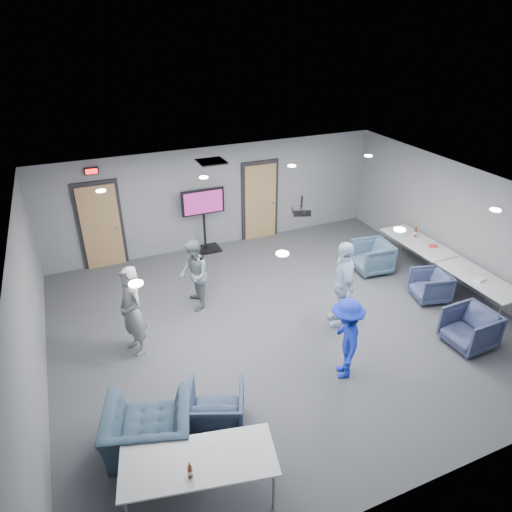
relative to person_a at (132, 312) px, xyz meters
name	(u,v)px	position (x,y,z in m)	size (l,w,h in m)	color
floor	(284,323)	(2.91, -0.32, -0.88)	(9.00, 9.00, 0.00)	#393B41
ceiling	(288,199)	(2.91, -0.32, 1.82)	(9.00, 9.00, 0.00)	white
wall_back	(218,197)	(2.91, 3.68, 0.47)	(9.00, 0.02, 2.70)	slate
wall_front	(435,415)	(2.91, -4.32, 0.47)	(9.00, 0.02, 2.70)	slate
wall_left	(29,321)	(-1.59, -0.32, 0.47)	(0.02, 8.00, 2.70)	slate
wall_right	(464,227)	(7.41, -0.32, 0.47)	(0.02, 8.00, 2.70)	slate
door_left	(101,226)	(-0.09, 3.63, 0.19)	(1.06, 0.17, 2.24)	black
door_right	(260,201)	(4.11, 3.63, 0.19)	(1.06, 0.17, 2.24)	black
exit_sign	(91,171)	(-0.09, 3.61, 1.57)	(0.32, 0.08, 0.16)	black
hvac_diffuser	(212,162)	(2.41, 2.48, 1.81)	(0.60, 0.60, 0.03)	black
downlights	(288,200)	(2.91, -0.32, 1.81)	(6.18, 3.78, 0.02)	white
person_a	(132,312)	(0.00, 0.00, 0.00)	(0.64, 0.42, 1.76)	gray
person_b	(193,275)	(1.42, 0.97, -0.09)	(0.77, 0.60, 1.58)	slate
person_c	(343,284)	(3.97, -0.73, 0.03)	(1.07, 0.45, 1.82)	silver
person_d	(346,339)	(3.19, -2.06, -0.11)	(0.99, 0.57, 1.53)	#1A2CAB
chair_right_a	(372,257)	(5.83, 0.77, -0.50)	(0.82, 0.84, 0.77)	#3E576C
chair_right_b	(430,286)	(6.26, -0.78, -0.54)	(0.72, 0.74, 0.67)	#3B4566
chair_right_c	(470,328)	(5.81, -2.32, -0.50)	(0.80, 0.83, 0.75)	#343C5A
chair_front_a	(216,410)	(0.78, -2.32, -0.50)	(0.81, 0.84, 0.76)	#334059
chair_front_b	(149,431)	(-0.23, -2.32, -0.49)	(1.19, 1.04, 0.78)	#314455
table_right_a	(418,243)	(6.91, 0.47, -0.19)	(0.80, 1.93, 0.73)	silver
table_right_b	(480,280)	(6.91, -1.43, -0.19)	(0.76, 1.82, 0.73)	silver
table_front_left	(199,462)	(0.22, -3.32, -0.19)	(2.05, 1.19, 0.73)	silver
bottle_front	(190,471)	(0.07, -3.51, -0.06)	(0.06, 0.06, 0.24)	#622810
bottle_right	(415,233)	(7.01, 0.71, -0.04)	(0.07, 0.07, 0.29)	#622810
snack_box	(433,246)	(7.03, 0.11, -0.13)	(0.19, 0.13, 0.04)	#D63A35
wrapper	(480,280)	(6.83, -1.50, -0.13)	(0.21, 0.14, 0.05)	silver
tv_stand	(204,217)	(2.43, 3.42, 0.09)	(1.12, 0.53, 1.71)	black
projector	(301,211)	(3.23, -0.26, 1.53)	(0.38, 0.36, 0.35)	black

